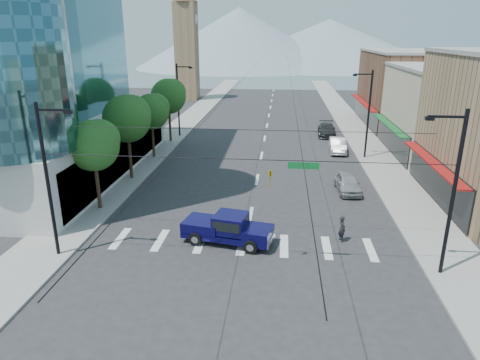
{
  "coord_description": "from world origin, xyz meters",
  "views": [
    {
      "loc": [
        1.98,
        -22.21,
        12.35
      ],
      "look_at": [
        -0.67,
        4.99,
        3.0
      ],
      "focal_mm": 32.0,
      "sensor_mm": 36.0,
      "label": 1
    }
  ],
  "objects": [
    {
      "name": "ground",
      "position": [
        0.0,
        0.0,
        0.0
      ],
      "size": [
        160.0,
        160.0,
        0.0
      ],
      "primitive_type": "plane",
      "color": "#28282B",
      "rests_on": "ground"
    },
    {
      "name": "sidewalk_left",
      "position": [
        -12.0,
        40.0,
        0.07
      ],
      "size": [
        4.0,
        120.0,
        0.15
      ],
      "primitive_type": "cube",
      "color": "gray",
      "rests_on": "ground"
    },
    {
      "name": "sidewalk_right",
      "position": [
        12.0,
        40.0,
        0.07
      ],
      "size": [
        4.0,
        120.0,
        0.15
      ],
      "primitive_type": "cube",
      "color": "gray",
      "rests_on": "ground"
    },
    {
      "name": "shop_mid",
      "position": [
        20.0,
        24.0,
        4.5
      ],
      "size": [
        12.0,
        14.0,
        9.0
      ],
      "primitive_type": "cube",
      "color": "tan",
      "rests_on": "ground"
    },
    {
      "name": "shop_far",
      "position": [
        20.0,
        40.0,
        5.0
      ],
      "size": [
        12.0,
        18.0,
        10.0
      ],
      "primitive_type": "cube",
      "color": "brown",
      "rests_on": "ground"
    },
    {
      "name": "clock_tower",
      "position": [
        -16.5,
        62.0,
        10.64
      ],
      "size": [
        4.8,
        4.8,
        20.4
      ],
      "color": "#8C6B4C",
      "rests_on": "ground"
    },
    {
      "name": "mountain_left",
      "position": [
        -15.0,
        150.0,
        11.0
      ],
      "size": [
        80.0,
        80.0,
        22.0
      ],
      "primitive_type": "cone",
      "color": "gray",
      "rests_on": "ground"
    },
    {
      "name": "mountain_right",
      "position": [
        20.0,
        160.0,
        9.0
      ],
      "size": [
        90.0,
        90.0,
        18.0
      ],
      "primitive_type": "cone",
      "color": "gray",
      "rests_on": "ground"
    },
    {
      "name": "tree_near",
      "position": [
        -11.07,
        6.1,
        4.99
      ],
      "size": [
        3.65,
        3.64,
        6.71
      ],
      "color": "black",
      "rests_on": "ground"
    },
    {
      "name": "tree_midnear",
      "position": [
        -11.07,
        13.1,
        5.59
      ],
      "size": [
        4.09,
        4.09,
        7.52
      ],
      "color": "black",
      "rests_on": "ground"
    },
    {
      "name": "tree_midfar",
      "position": [
        -11.07,
        20.1,
        4.99
      ],
      "size": [
        3.65,
        3.64,
        6.71
      ],
      "color": "black",
      "rests_on": "ground"
    },
    {
      "name": "tree_far",
      "position": [
        -11.07,
        27.1,
        5.59
      ],
      "size": [
        4.09,
        4.09,
        7.52
      ],
      "color": "black",
      "rests_on": "ground"
    },
    {
      "name": "signal_rig",
      "position": [
        0.19,
        -1.0,
        4.64
      ],
      "size": [
        21.8,
        0.2,
        9.0
      ],
      "color": "black",
      "rests_on": "ground"
    },
    {
      "name": "lamp_pole_nw",
      "position": [
        -10.67,
        30.0,
        4.94
      ],
      "size": [
        2.0,
        0.25,
        9.0
      ],
      "color": "black",
      "rests_on": "ground"
    },
    {
      "name": "lamp_pole_ne",
      "position": [
        10.67,
        22.0,
        4.94
      ],
      "size": [
        2.0,
        0.25,
        9.0
      ],
      "color": "black",
      "rests_on": "ground"
    },
    {
      "name": "pickup_truck",
      "position": [
        -1.14,
        1.65,
        0.99
      ],
      "size": [
        5.91,
        3.08,
        1.91
      ],
      "rotation": [
        0.0,
        0.0,
        -0.2
      ],
      "color": "#0A083E",
      "rests_on": "ground"
    },
    {
      "name": "pedestrian",
      "position": [
        5.98,
        2.54,
        0.84
      ],
      "size": [
        0.57,
        0.71,
        1.69
      ],
      "primitive_type": "imported",
      "rotation": [
        0.0,
        0.0,
        1.87
      ],
      "color": "black",
      "rests_on": "ground"
    },
    {
      "name": "parked_car_near",
      "position": [
        7.6,
        11.67,
        0.75
      ],
      "size": [
        2.01,
        4.51,
        1.51
      ],
      "primitive_type": "imported",
      "rotation": [
        0.0,
        0.0,
        0.05
      ],
      "color": "#AAABAF",
      "rests_on": "ground"
    },
    {
      "name": "parked_car_mid",
      "position": [
        8.23,
        24.3,
        0.77
      ],
      "size": [
        1.79,
        4.74,
        1.54
      ],
      "primitive_type": "imported",
      "rotation": [
        0.0,
        0.0,
        -0.03
      ],
      "color": "silver",
      "rests_on": "ground"
    },
    {
      "name": "parked_car_far",
      "position": [
        7.81,
        32.34,
        0.77
      ],
      "size": [
        2.47,
        5.43,
        1.54
      ],
      "primitive_type": "imported",
      "rotation": [
        0.0,
        0.0,
        -0.06
      ],
      "color": "#2A2B2D",
      "rests_on": "ground"
    }
  ]
}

